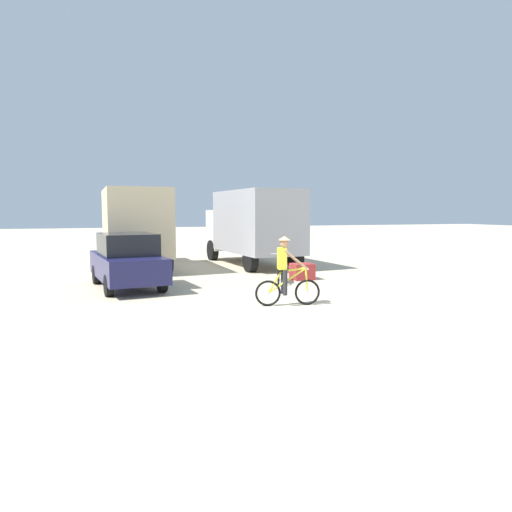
% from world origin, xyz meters
% --- Properties ---
extents(ground_plane, '(120.00, 120.00, 0.00)m').
position_xyz_m(ground_plane, '(0.00, 0.00, 0.00)').
color(ground_plane, beige).
extents(box_truck_tan_camper, '(2.60, 6.83, 3.35)m').
position_xyz_m(box_truck_tan_camper, '(-3.15, 10.43, 1.87)').
color(box_truck_tan_camper, '#CCB78E').
rests_on(box_truck_tan_camper, ground).
extents(box_truck_grey_hauler, '(2.91, 6.92, 3.35)m').
position_xyz_m(box_truck_grey_hauler, '(2.03, 10.08, 1.87)').
color(box_truck_grey_hauler, '#9E9EA3').
rests_on(box_truck_grey_hauler, ground).
extents(sedan_parked, '(2.33, 4.41, 1.76)m').
position_xyz_m(sedan_parked, '(-3.71, 5.26, 0.88)').
color(sedan_parked, '#1E1E4C').
rests_on(sedan_parked, ground).
extents(cyclist_orange_shirt, '(1.72, 0.54, 1.82)m').
position_xyz_m(cyclist_orange_shirt, '(0.06, 1.09, 0.85)').
color(cyclist_orange_shirt, black).
rests_on(cyclist_orange_shirt, ground).
extents(bicycle_spare, '(0.74, 1.64, 0.97)m').
position_xyz_m(bicycle_spare, '(1.29, 4.81, 0.40)').
color(bicycle_spare, black).
rests_on(bicycle_spare, ground).
extents(supply_crate, '(0.75, 0.70, 0.58)m').
position_xyz_m(supply_crate, '(2.37, 5.24, 0.29)').
color(supply_crate, '#9E2D2D').
rests_on(supply_crate, ground).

